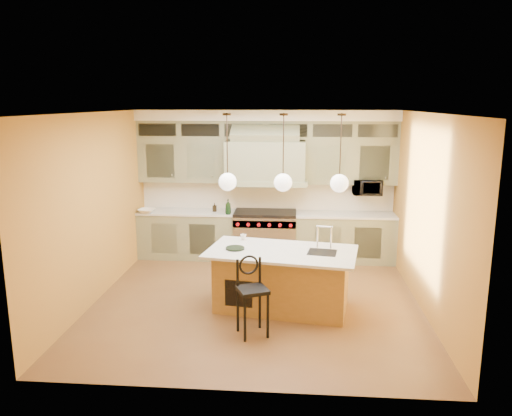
# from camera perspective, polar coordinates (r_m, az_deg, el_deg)

# --- Properties ---
(floor) EXTENTS (5.00, 5.00, 0.00)m
(floor) POSITION_cam_1_polar(r_m,az_deg,el_deg) (7.95, 0.06, -10.54)
(floor) COLOR brown
(floor) RESTS_ON ground
(ceiling) EXTENTS (5.00, 5.00, 0.00)m
(ceiling) POSITION_cam_1_polar(r_m,az_deg,el_deg) (7.34, 0.06, 10.86)
(ceiling) COLOR white
(ceiling) RESTS_ON wall_back
(wall_back) EXTENTS (5.00, 0.00, 5.00)m
(wall_back) POSITION_cam_1_polar(r_m,az_deg,el_deg) (9.96, 1.21, 2.80)
(wall_back) COLOR #B68032
(wall_back) RESTS_ON ground
(wall_front) EXTENTS (5.00, 0.00, 5.00)m
(wall_front) POSITION_cam_1_polar(r_m,az_deg,el_deg) (5.11, -2.18, -6.27)
(wall_front) COLOR #B68032
(wall_front) RESTS_ON ground
(wall_left) EXTENTS (0.00, 5.00, 5.00)m
(wall_left) POSITION_cam_1_polar(r_m,az_deg,el_deg) (8.10, -17.86, 0.05)
(wall_left) COLOR #B68032
(wall_left) RESTS_ON ground
(wall_right) EXTENTS (0.00, 5.00, 5.00)m
(wall_right) POSITION_cam_1_polar(r_m,az_deg,el_deg) (7.73, 18.87, -0.58)
(wall_right) COLOR #B68032
(wall_right) RESTS_ON ground
(back_cabinetry) EXTENTS (5.00, 0.77, 2.90)m
(back_cabinetry) POSITION_cam_1_polar(r_m,az_deg,el_deg) (9.70, 1.11, 2.43)
(back_cabinetry) COLOR gray
(back_cabinetry) RESTS_ON floor
(range) EXTENTS (1.20, 0.74, 0.96)m
(range) POSITION_cam_1_polar(r_m,az_deg,el_deg) (9.82, 1.06, -3.10)
(range) COLOR silver
(range) RESTS_ON floor
(kitchen_island) EXTENTS (2.32, 1.49, 1.35)m
(kitchen_island) POSITION_cam_1_polar(r_m,az_deg,el_deg) (7.52, 3.01, -8.03)
(kitchen_island) COLOR olive
(kitchen_island) RESTS_ON floor
(counter_stool) EXTENTS (0.49, 0.49, 1.06)m
(counter_stool) POSITION_cam_1_polar(r_m,az_deg,el_deg) (6.68, -0.47, -9.51)
(counter_stool) COLOR black
(counter_stool) RESTS_ON floor
(microwave) EXTENTS (0.54, 0.37, 0.30)m
(microwave) POSITION_cam_1_polar(r_m,az_deg,el_deg) (9.79, 12.59, 2.35)
(microwave) COLOR black
(microwave) RESTS_ON back_cabinetry
(oil_bottle_a) EXTENTS (0.12, 0.12, 0.29)m
(oil_bottle_a) POSITION_cam_1_polar(r_m,az_deg,el_deg) (9.53, -3.21, 0.13)
(oil_bottle_a) COLOR black
(oil_bottle_a) RESTS_ON back_cabinetry
(oil_bottle_b) EXTENTS (0.08, 0.08, 0.17)m
(oil_bottle_b) POSITION_cam_1_polar(r_m,az_deg,el_deg) (9.81, -4.75, 0.09)
(oil_bottle_b) COLOR black
(oil_bottle_b) RESTS_ON back_cabinetry
(fruit_bowl) EXTENTS (0.36, 0.36, 0.08)m
(fruit_bowl) POSITION_cam_1_polar(r_m,az_deg,el_deg) (9.90, -12.39, -0.32)
(fruit_bowl) COLOR white
(fruit_bowl) RESTS_ON back_cabinetry
(cup) EXTENTS (0.11, 0.11, 0.09)m
(cup) POSITION_cam_1_polar(r_m,az_deg,el_deg) (7.86, -1.47, -3.35)
(cup) COLOR silver
(cup) RESTS_ON kitchen_island
(pendant_left) EXTENTS (0.26, 0.26, 1.11)m
(pendant_left) POSITION_cam_1_polar(r_m,az_deg,el_deg) (7.22, -3.27, 3.24)
(pendant_left) COLOR #2D2319
(pendant_left) RESTS_ON ceiling
(pendant_center) EXTENTS (0.26, 0.26, 1.11)m
(pendant_center) POSITION_cam_1_polar(r_m,az_deg,el_deg) (7.15, 3.10, 3.16)
(pendant_center) COLOR #2D2319
(pendant_center) RESTS_ON ceiling
(pendant_right) EXTENTS (0.26, 0.26, 1.11)m
(pendant_right) POSITION_cam_1_polar(r_m,az_deg,el_deg) (7.18, 9.51, 3.04)
(pendant_right) COLOR #2D2319
(pendant_right) RESTS_ON ceiling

